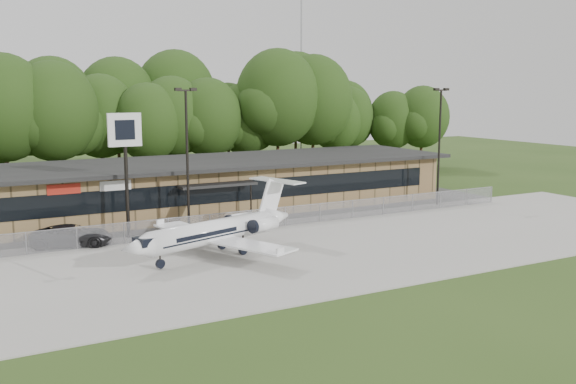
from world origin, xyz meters
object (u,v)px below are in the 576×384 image
terminal (215,184)px  business_jet (218,232)px  suv (72,236)px  pole_sign (125,143)px

terminal → business_jet: size_ratio=3.22×
business_jet → terminal: bearing=50.8°
suv → pole_sign: size_ratio=0.60×
terminal → pole_sign: pole_sign is taller
suv → pole_sign: pole_sign is taller
pole_sign → suv: bearing=-171.1°
business_jet → pole_sign: 9.67m
business_jet → suv: 10.14m
suv → business_jet: bearing=-116.6°
terminal → pole_sign: 12.48m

